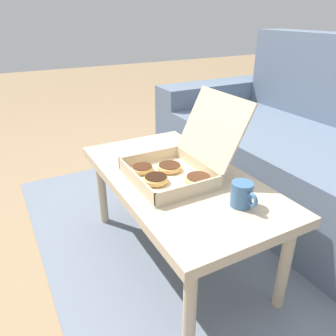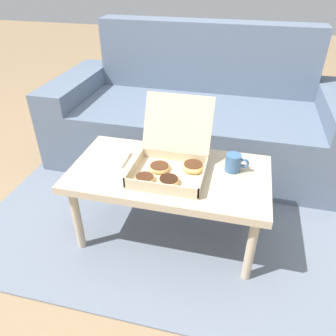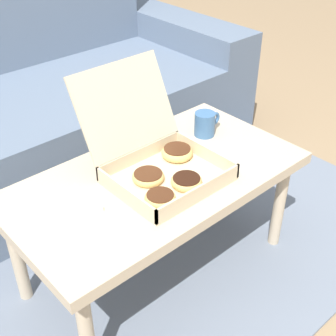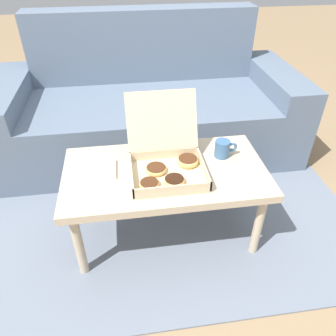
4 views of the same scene
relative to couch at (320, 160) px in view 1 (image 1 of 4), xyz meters
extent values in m
plane|color=#937756|center=(0.00, -0.85, -0.31)|extent=(12.00, 12.00, 0.00)
cube|color=slate|center=(0.00, -0.55, -0.31)|extent=(2.24, 1.89, 0.01)
cube|color=slate|center=(0.00, -0.15, -0.09)|extent=(1.64, 0.70, 0.44)
cube|color=slate|center=(-0.94, -0.05, -0.02)|extent=(0.24, 0.90, 0.58)
cube|color=#C6B293|center=(0.00, -0.92, 0.11)|extent=(1.00, 0.54, 0.04)
cylinder|color=#C6B293|center=(-0.44, -1.13, -0.11)|extent=(0.04, 0.04, 0.40)
cylinder|color=#C6B293|center=(0.44, -1.13, -0.11)|extent=(0.04, 0.04, 0.40)
cylinder|color=#C6B293|center=(-0.44, -0.72, -0.11)|extent=(0.04, 0.04, 0.40)
cylinder|color=#C6B293|center=(0.44, -0.72, -0.11)|extent=(0.04, 0.04, 0.40)
cube|color=beige|center=(0.01, -0.97, 0.13)|extent=(0.35, 0.29, 0.01)
cube|color=beige|center=(0.01, -1.12, 0.16)|extent=(0.35, 0.01, 0.05)
cube|color=beige|center=(0.01, -0.83, 0.16)|extent=(0.35, 0.01, 0.05)
cube|color=beige|center=(-0.17, -0.97, 0.16)|extent=(0.01, 0.29, 0.05)
cube|color=beige|center=(0.18, -0.97, 0.16)|extent=(0.01, 0.29, 0.05)
cube|color=beige|center=(0.01, -0.76, 0.32)|extent=(0.35, 0.14, 0.27)
torus|color=#E0B266|center=(-0.05, -0.94, 0.15)|extent=(0.10, 0.10, 0.03)
cylinder|color=#472614|center=(-0.05, -0.94, 0.16)|extent=(0.09, 0.09, 0.01)
torus|color=#E0B266|center=(0.12, -0.90, 0.15)|extent=(0.11, 0.11, 0.04)
cylinder|color=#472614|center=(0.12, -0.90, 0.16)|extent=(0.09, 0.09, 0.02)
torus|color=#E0B266|center=(0.03, -1.04, 0.15)|extent=(0.10, 0.10, 0.03)
cylinder|color=black|center=(0.03, -1.04, 0.16)|extent=(0.09, 0.09, 0.01)
torus|color=#E0B266|center=(-0.09, -1.05, 0.15)|extent=(0.10, 0.10, 0.03)
cylinder|color=#472614|center=(-0.09, -1.05, 0.16)|extent=(0.08, 0.08, 0.01)
cylinder|color=#3D6693|center=(0.31, -0.84, 0.17)|extent=(0.08, 0.08, 0.09)
torus|color=#3D6693|center=(0.36, -0.84, 0.18)|extent=(0.05, 0.01, 0.05)
cube|color=white|center=(-0.32, -0.89, 0.14)|extent=(0.15, 0.15, 0.02)
camera|label=1|loc=(1.06, -1.55, 0.75)|focal=35.00mm
camera|label=2|loc=(0.32, -2.26, 1.04)|focal=35.00mm
camera|label=3|loc=(-0.82, -1.89, 1.01)|focal=50.00mm
camera|label=4|loc=(-0.17, -2.20, 1.10)|focal=35.00mm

